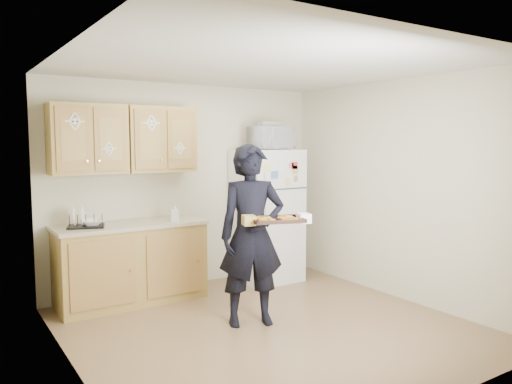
% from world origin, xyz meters
% --- Properties ---
extents(floor, '(3.60, 3.60, 0.00)m').
position_xyz_m(floor, '(0.00, 0.00, 0.00)').
color(floor, brown).
rests_on(floor, ground).
extents(ceiling, '(3.60, 3.60, 0.00)m').
position_xyz_m(ceiling, '(0.00, 0.00, 2.50)').
color(ceiling, silver).
rests_on(ceiling, wall_back).
extents(wall_back, '(3.60, 0.04, 2.50)m').
position_xyz_m(wall_back, '(0.00, 1.80, 1.25)').
color(wall_back, beige).
rests_on(wall_back, floor).
extents(wall_front, '(3.60, 0.04, 2.50)m').
position_xyz_m(wall_front, '(0.00, -1.80, 1.25)').
color(wall_front, beige).
rests_on(wall_front, floor).
extents(wall_left, '(0.04, 3.60, 2.50)m').
position_xyz_m(wall_left, '(-1.80, 0.00, 1.25)').
color(wall_left, beige).
rests_on(wall_left, floor).
extents(wall_right, '(0.04, 3.60, 2.50)m').
position_xyz_m(wall_right, '(1.80, 0.00, 1.25)').
color(wall_right, beige).
rests_on(wall_right, floor).
extents(refrigerator, '(0.75, 0.70, 1.70)m').
position_xyz_m(refrigerator, '(0.95, 1.43, 0.85)').
color(refrigerator, silver).
rests_on(refrigerator, floor).
extents(base_cabinet, '(1.60, 0.60, 0.86)m').
position_xyz_m(base_cabinet, '(-0.85, 1.48, 0.43)').
color(base_cabinet, olive).
rests_on(base_cabinet, floor).
extents(countertop, '(1.64, 0.64, 0.04)m').
position_xyz_m(countertop, '(-0.85, 1.48, 0.88)').
color(countertop, '#B7A78D').
rests_on(countertop, base_cabinet).
extents(upper_cab_left, '(0.80, 0.33, 0.75)m').
position_xyz_m(upper_cab_left, '(-1.25, 1.61, 1.83)').
color(upper_cab_left, olive).
rests_on(upper_cab_left, wall_back).
extents(upper_cab_right, '(0.80, 0.33, 0.75)m').
position_xyz_m(upper_cab_right, '(-0.43, 1.61, 1.83)').
color(upper_cab_right, olive).
rests_on(upper_cab_right, wall_back).
extents(cereal_box, '(0.20, 0.07, 0.32)m').
position_xyz_m(cereal_box, '(1.47, 1.67, 0.16)').
color(cereal_box, gold).
rests_on(cereal_box, floor).
extents(person, '(0.75, 0.61, 1.77)m').
position_xyz_m(person, '(-0.08, 0.18, 0.89)').
color(person, black).
rests_on(person, floor).
extents(baking_tray, '(0.57, 0.49, 0.04)m').
position_xyz_m(baking_tray, '(0.02, -0.10, 1.06)').
color(baking_tray, black).
rests_on(baking_tray, person).
extents(pizza_front_left, '(0.16, 0.16, 0.02)m').
position_xyz_m(pizza_front_left, '(-0.11, -0.14, 1.08)').
color(pizza_front_left, orange).
rests_on(pizza_front_left, baking_tray).
extents(pizza_front_right, '(0.16, 0.16, 0.02)m').
position_xyz_m(pizza_front_right, '(0.10, -0.21, 1.08)').
color(pizza_front_right, orange).
rests_on(pizza_front_right, baking_tray).
extents(pizza_back_left, '(0.16, 0.16, 0.02)m').
position_xyz_m(pizza_back_left, '(-0.06, 0.01, 1.08)').
color(pizza_back_left, orange).
rests_on(pizza_back_left, baking_tray).
extents(pizza_back_right, '(0.16, 0.16, 0.02)m').
position_xyz_m(pizza_back_right, '(0.15, -0.06, 1.08)').
color(pizza_back_right, orange).
rests_on(pizza_back_right, baking_tray).
extents(microwave, '(0.54, 0.38, 0.29)m').
position_xyz_m(microwave, '(0.98, 1.38, 1.85)').
color(microwave, silver).
rests_on(microwave, refrigerator).
extents(foil_pan, '(0.33, 0.26, 0.06)m').
position_xyz_m(foil_pan, '(0.99, 1.41, 2.02)').
color(foil_pan, silver).
rests_on(foil_pan, microwave).
extents(dish_rack, '(0.43, 0.37, 0.15)m').
position_xyz_m(dish_rack, '(-1.34, 1.46, 0.97)').
color(dish_rack, black).
rests_on(dish_rack, countertop).
extents(bowl, '(0.24, 0.24, 0.06)m').
position_xyz_m(bowl, '(-1.28, 1.46, 0.95)').
color(bowl, white).
rests_on(bowl, dish_rack).
extents(soap_bottle, '(0.12, 0.12, 0.21)m').
position_xyz_m(soap_bottle, '(-0.39, 1.33, 1.00)').
color(soap_bottle, silver).
rests_on(soap_bottle, countertop).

